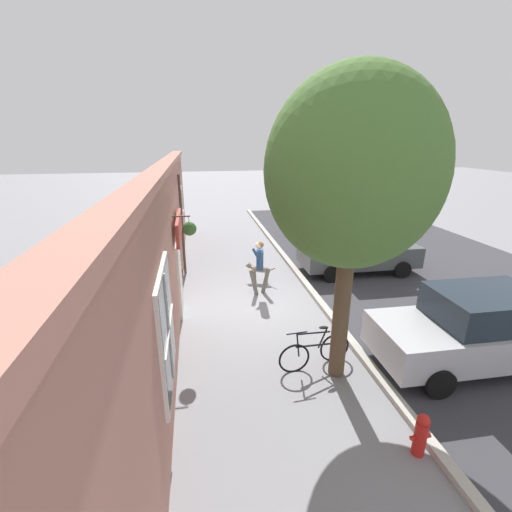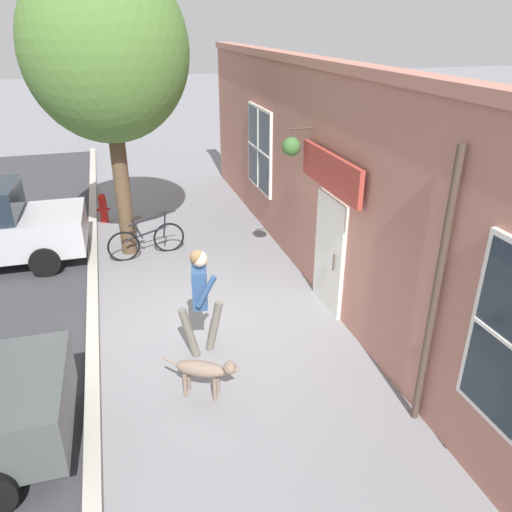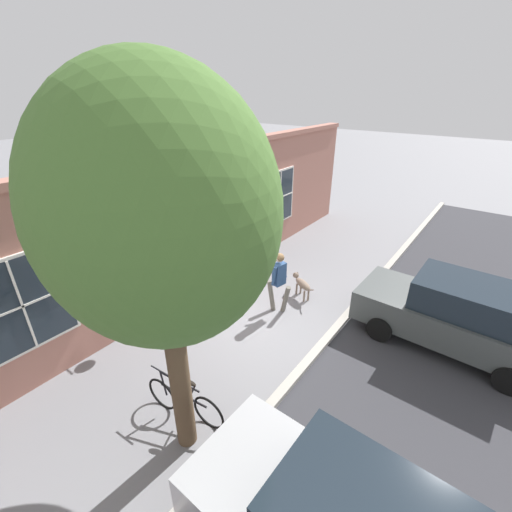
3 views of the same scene
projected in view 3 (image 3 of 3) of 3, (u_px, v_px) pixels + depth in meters
The scene contains 7 objects.
ground_plane at pixel (255, 318), 9.33m from camera, with size 90.00×90.00×0.00m, color gray.
storefront_facade at pixel (189, 226), 9.64m from camera, with size 0.95×18.00×4.22m.
pedestrian_walking at pixel (279, 277), 9.16m from camera, with size 0.74×0.61×1.79m.
dog_on_leash at pixel (302, 284), 10.09m from camera, with size 1.01×0.60×0.66m.
street_tree_by_curb at pixel (159, 219), 4.22m from camera, with size 3.22×2.90×6.05m.
leaning_bicycle at pixel (184, 401), 6.39m from camera, with size 1.72×0.32×1.00m.
parked_car_mid_block at pixel (456, 314), 7.99m from camera, with size 4.34×2.01×1.75m.
Camera 3 is at (4.59, -6.07, 5.65)m, focal length 24.00 mm.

